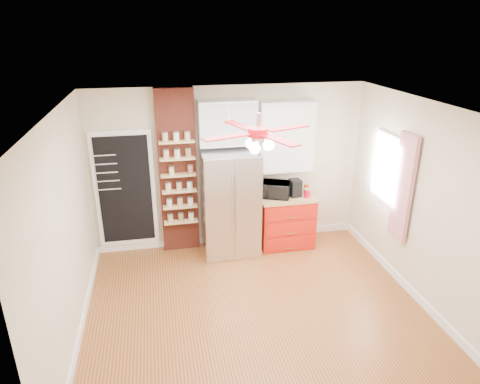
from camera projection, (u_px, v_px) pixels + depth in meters
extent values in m
plane|color=#9C5E27|center=(256.00, 308.00, 5.78)|extent=(4.50, 4.50, 0.00)
plane|color=white|center=(259.00, 109.00, 4.78)|extent=(4.50, 4.50, 0.00)
cube|color=beige|center=(229.00, 168.00, 7.10)|extent=(4.50, 0.02, 2.70)
cube|color=beige|center=(315.00, 321.00, 3.46)|extent=(4.50, 0.02, 2.70)
cube|color=beige|center=(65.00, 234.00, 4.87)|extent=(0.02, 4.00, 2.70)
cube|color=beige|center=(421.00, 204.00, 5.69)|extent=(0.02, 4.00, 2.70)
cube|color=white|center=(125.00, 190.00, 6.85)|extent=(0.95, 0.04, 1.95)
cube|color=black|center=(125.00, 190.00, 6.83)|extent=(0.82, 0.02, 1.78)
cube|color=maroon|center=(178.00, 173.00, 6.87)|extent=(0.60, 0.16, 2.70)
cube|color=silver|center=(230.00, 203.00, 6.93)|extent=(0.90, 0.70, 1.75)
cube|color=white|center=(227.00, 123.00, 6.64)|extent=(0.90, 0.35, 0.70)
cube|color=red|center=(286.00, 221.00, 7.32)|extent=(0.90, 0.60, 0.86)
cube|color=#B4814E|center=(287.00, 197.00, 7.15)|extent=(0.94, 0.64, 0.04)
cube|color=white|center=(286.00, 136.00, 6.94)|extent=(0.90, 0.30, 1.15)
cube|color=white|center=(387.00, 169.00, 6.43)|extent=(0.04, 0.75, 1.05)
cube|color=red|center=(403.00, 188.00, 5.96)|extent=(0.06, 0.40, 1.55)
cylinder|color=silver|center=(259.00, 122.00, 4.84)|extent=(0.05, 0.05, 0.20)
cylinder|color=maroon|center=(258.00, 132.00, 4.88)|extent=(0.24, 0.24, 0.10)
sphere|color=white|center=(258.00, 146.00, 4.94)|extent=(0.13, 0.13, 0.13)
imported|color=black|center=(275.00, 190.00, 7.05)|extent=(0.56, 0.47, 0.26)
cube|color=black|center=(295.00, 188.00, 7.09)|extent=(0.19, 0.22, 0.29)
cylinder|color=#BA0A1F|center=(307.00, 193.00, 7.06)|extent=(0.13, 0.13, 0.14)
cylinder|color=red|center=(306.00, 188.00, 7.25)|extent=(0.10, 0.10, 0.15)
cylinder|color=beige|center=(171.00, 171.00, 6.67)|extent=(0.10, 0.10, 0.13)
cylinder|color=#99654D|center=(190.00, 170.00, 6.73)|extent=(0.09, 0.09, 0.13)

